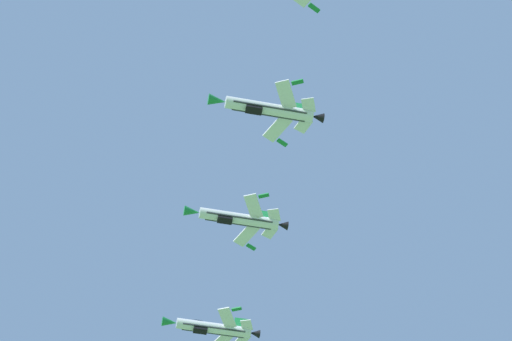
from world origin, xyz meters
TOP-DOWN VIEW (x-y plane):
  - fighter_jet_left_wing at (-8.81, 84.17)m, footprint 15.74×10.24m
  - fighter_jet_right_wing at (-14.35, 105.93)m, footprint 15.74×10.22m
  - fighter_jet_left_outer at (-19.65, 125.78)m, footprint 15.74×10.30m

SIDE VIEW (x-z plane):
  - fighter_jet_left_outer at x=-19.65m, z-range 102.63..107.01m
  - fighter_jet_left_wing at x=-8.81m, z-range 105.88..110.26m
  - fighter_jet_right_wing at x=-14.35m, z-range 107.22..111.60m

